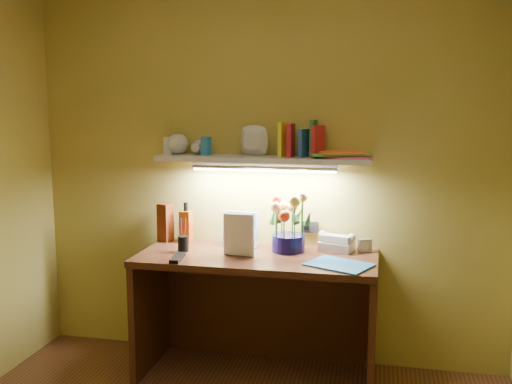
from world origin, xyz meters
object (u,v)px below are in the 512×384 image
Objects in this scene: telephone at (337,242)px; desk at (257,316)px; whisky_bottle at (186,222)px; desk_clock at (365,245)px; flower_bouquet at (289,222)px.

desk is at bearing -143.11° from telephone.
desk is 5.39× the size of whisky_bottle.
telephone is 0.17m from desk_clock.
telephone reaches higher than desk.
whisky_bottle is at bearing 172.71° from flower_bouquet.
flower_bouquet is at bearing -7.29° from whisky_bottle.
desk_clock is 1.13m from whisky_bottle.
desk_clock is 0.30× the size of whisky_bottle.
flower_bouquet reaches higher than desk.
desk is at bearing 173.78° from desk_clock.
flower_bouquet is at bearing 37.31° from desk.
desk is 3.98× the size of flower_bouquet.
desk is 0.66m from telephone.
flower_bouquet is 0.32m from telephone.
whisky_bottle reaches higher than desk_clock.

